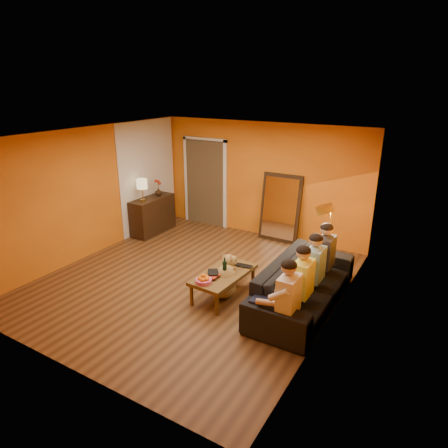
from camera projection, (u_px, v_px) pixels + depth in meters
The scene contains 27 objects.
room_shell at pixel (204, 207), 7.14m from camera, with size 5.00×5.50×2.60m.
white_accent at pixel (148, 176), 9.45m from camera, with size 0.02×1.90×2.58m, color white.
doorway_recess at pixel (208, 182), 9.94m from camera, with size 1.06×0.30×2.10m, color #3F2D19.
door_jamb_left at pixel (186, 180), 10.11m from camera, with size 0.08×0.06×2.20m, color white.
door_jamb_right at pixel (225, 186), 9.57m from camera, with size 0.08×0.06×2.20m, color white.
door_header at pixel (205, 139), 9.48m from camera, with size 1.22×0.06×0.08m, color white.
mirror_frame at pixel (280, 208), 8.89m from camera, with size 0.92×0.06×1.52m, color black.
mirror_glass at pixel (280, 208), 8.86m from camera, with size 0.78×0.02×1.36m, color white.
sideboard at pixel (153, 215), 9.47m from camera, with size 0.44×1.18×0.85m, color black.
table_lamp at pixel (142, 190), 8.99m from camera, with size 0.24×0.24×0.51m, color beige, non-canonical shape.
sofa at pixel (304, 284), 6.37m from camera, with size 0.99×2.52×0.74m, color black.
coffee_table at pixel (224, 284), 6.70m from camera, with size 0.62×1.22×0.42m, color brown, non-canonical shape.
floor_lamp at pixel (328, 246), 6.92m from camera, with size 0.30×0.24×1.44m, color gold, non-canonical shape.
dog at pixel (226, 276), 6.67m from camera, with size 0.39×0.60×0.71m, color #AA864C, non-canonical shape.
person_far_left at pixel (288, 301), 5.42m from camera, with size 0.70×0.44×1.22m, color white, non-canonical shape.
person_mid_left at pixel (302, 284), 5.86m from camera, with size 0.70×0.44×1.22m, color #F9F653, non-canonical shape.
person_mid_right at pixel (315, 270), 6.31m from camera, with size 0.70×0.44×1.22m, color #82ADC9, non-canonical shape.
person_far_right at pixel (325, 258), 6.75m from camera, with size 0.70×0.44×1.22m, color #302F34, non-canonical shape.
fruit_bowl at pixel (204, 278), 6.29m from camera, with size 0.26×0.26×0.16m, color #DD4E8A, non-canonical shape.
wine_bottle at pixel (225, 266), 6.51m from camera, with size 0.07×0.07×0.31m, color black.
tumbler at pixel (233, 269), 6.65m from camera, with size 0.09×0.09×0.09m, color #B27F3F.
laptop at pixel (243, 267), 6.82m from camera, with size 0.30×0.20×0.02m, color black.
book_lower at pixel (208, 274), 6.55m from camera, with size 0.20×0.27×0.02m, color black.
book_mid at pixel (209, 273), 6.54m from camera, with size 0.20×0.27×0.02m, color #A62713.
book_upper at pixel (208, 272), 6.53m from camera, with size 0.18×0.24×0.02m, color black.
vase at pixel (158, 192), 9.50m from camera, with size 0.17×0.17×0.18m, color black.
flowers at pixel (158, 182), 9.42m from camera, with size 0.17×0.17×0.39m, color #A62713, non-canonical shape.
Camera 1 is at (3.80, -5.31, 3.43)m, focal length 32.00 mm.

